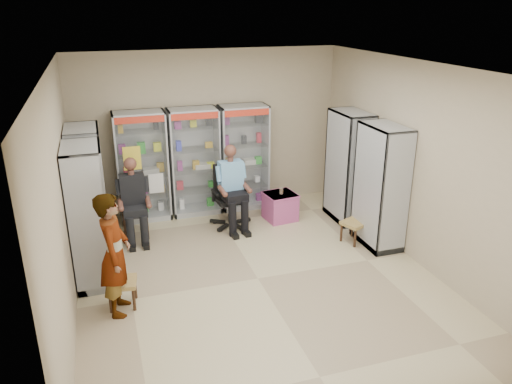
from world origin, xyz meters
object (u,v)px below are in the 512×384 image
object	(u,v)px
cabinet_back_left	(142,167)
wooden_chair	(134,211)
woven_stool_b	(123,293)
office_chair	(230,196)
seated_shopkeeper	(231,189)
woven_stool_a	(354,232)
cabinet_right_near	(381,187)
standing_man	(115,254)
cabinet_left_near	(89,216)
cabinet_left_far	(88,189)
pink_trunk	(280,206)
cabinet_back_right	(244,158)
cabinet_back_mid	(194,162)
cabinet_right_far	(348,167)

from	to	relation	value
cabinet_back_left	wooden_chair	size ratio (longest dim) A/B	2.13
woven_stool_b	office_chair	bearing A→B (deg)	45.51
seated_shopkeeper	woven_stool_a	world-z (taller)	seated_shopkeeper
cabinet_right_near	standing_man	xyz separation A→B (m)	(-4.18, -0.71, -0.18)
cabinet_left_near	seated_shopkeeper	world-z (taller)	cabinet_left_near
standing_man	cabinet_right_near	bearing A→B (deg)	-69.51
cabinet_left_near	woven_stool_b	distance (m)	1.19
seated_shopkeeper	woven_stool_a	size ratio (longest dim) A/B	3.93
cabinet_left_far	woven_stool_a	bearing A→B (deg)	74.61
cabinet_left_far	standing_man	size ratio (longest dim) A/B	1.23
pink_trunk	woven_stool_a	size ratio (longest dim) A/B	1.45
cabinet_back_right	seated_shopkeeper	distance (m)	1.01
cabinet_back_mid	cabinet_right_far	distance (m)	2.82
standing_man	cabinet_right_far	bearing A→B (deg)	-55.74
cabinet_right_far	office_chair	xyz separation A→B (m)	(-2.12, 0.34, -0.44)
cabinet_left_far	standing_man	world-z (taller)	cabinet_left_far
cabinet_back_mid	seated_shopkeeper	xyz separation A→B (m)	(0.46, -0.84, -0.29)
cabinet_back_right	cabinet_left_far	bearing A→B (deg)	-161.81
seated_shopkeeper	cabinet_right_near	bearing A→B (deg)	-38.73
cabinet_right_far	office_chair	distance (m)	2.19
cabinet_left_near	wooden_chair	distance (m)	1.56
cabinet_left_near	office_chair	bearing A→B (deg)	117.96
standing_man	cabinet_left_near	bearing A→B (deg)	27.83
office_chair	cabinet_back_mid	bearing A→B (deg)	114.86
cabinet_right_near	seated_shopkeeper	xyz separation A→B (m)	(-2.12, 1.39, -0.29)
cabinet_right_far	standing_man	size ratio (longest dim) A/B	1.23
cabinet_back_left	cabinet_left_near	size ratio (longest dim) A/B	1.00
cabinet_back_right	cabinet_right_far	distance (m)	1.98
wooden_chair	woven_stool_a	xyz separation A→B (m)	(3.45, -1.34, -0.29)
cabinet_back_left	cabinet_back_right	bearing A→B (deg)	0.00
cabinet_left_near	standing_man	distance (m)	0.97
wooden_chair	cabinet_right_far	bearing A→B (deg)	-6.04
cabinet_right_near	seated_shopkeeper	distance (m)	2.55
cabinet_back_mid	woven_stool_a	bearing A→B (deg)	-42.57
cabinet_left_near	wooden_chair	bearing A→B (deg)	152.39
woven_stool_b	cabinet_left_far	bearing A→B (deg)	99.83
cabinet_left_far	pink_trunk	distance (m)	3.37
cabinet_left_far	office_chair	size ratio (longest dim) A/B	1.80
pink_trunk	cabinet_right_near	bearing A→B (deg)	-50.26
seated_shopkeeper	woven_stool_b	size ratio (longest dim) A/B	3.85
cabinet_back_right	woven_stool_b	bearing A→B (deg)	-131.42
cabinet_right_near	office_chair	world-z (taller)	cabinet_right_near
seated_shopkeeper	pink_trunk	xyz separation A→B (m)	(0.94, 0.02, -0.46)
cabinet_left_far	wooden_chair	size ratio (longest dim) A/B	2.13
cabinet_back_mid	cabinet_left_near	size ratio (longest dim) A/B	1.00
cabinet_back_left	cabinet_left_near	distance (m)	2.23
wooden_chair	standing_man	world-z (taller)	standing_man
cabinet_right_near	cabinet_left_near	distance (m)	4.46
standing_man	office_chair	bearing A→B (deg)	-32.89
cabinet_left_far	office_chair	world-z (taller)	cabinet_left_far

